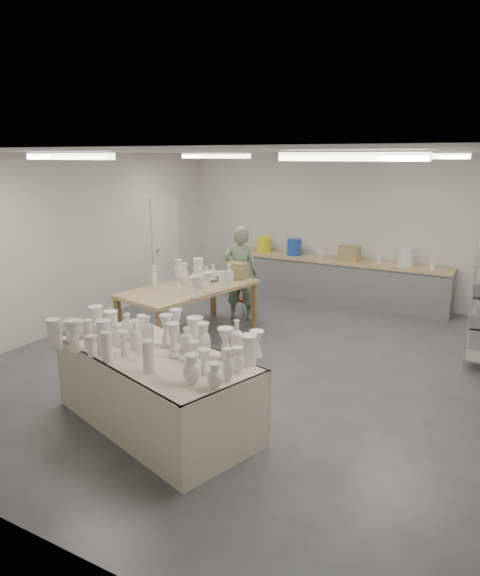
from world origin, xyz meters
The scene contains 8 objects.
room centered at (-0.11, 0.08, 2.06)m, with size 8.00×8.02×3.00m.
back_counter centered at (-0.01, 3.68, 0.49)m, with size 4.60×0.60×1.24m.
drying_table centered at (-0.10, -2.10, 0.48)m, with size 2.67×1.87×1.24m.
work_table centered at (-1.35, 0.62, 0.88)m, with size 1.61×2.48×1.24m.
rug centered at (-2.52, -0.31, 0.01)m, with size 1.00×0.70×0.02m, color black.
cat centered at (-2.50, -0.32, 0.12)m, with size 0.54×0.46×0.20m.
potter centered at (-1.11, 1.70, 0.87)m, with size 0.64×0.42×1.74m, color gray.
red_stool centered at (-1.11, 1.97, 0.30)m, with size 0.47×0.47×0.33m.
Camera 1 is at (3.25, -6.26, 2.95)m, focal length 32.00 mm.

